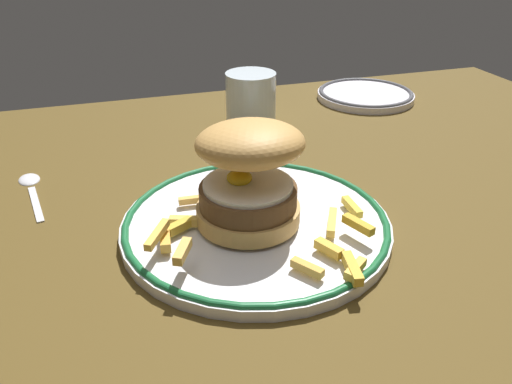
{
  "coord_description": "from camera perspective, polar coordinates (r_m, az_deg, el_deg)",
  "views": [
    {
      "loc": [
        -16.21,
        -45.76,
        29.7
      ],
      "look_at": [
        -2.46,
        -2.09,
        4.6
      ],
      "focal_mm": 35.47,
      "sensor_mm": 36.0,
      "label": 1
    }
  ],
  "objects": [
    {
      "name": "fries_pile",
      "position": [
        0.49,
        1.01,
        -4.9
      ],
      "size": [
        22.96,
        19.23,
        2.59
      ],
      "color": "gold",
      "rests_on": "dinner_plate"
    },
    {
      "name": "water_glass",
      "position": [
        0.81,
        -0.59,
        9.98
      ],
      "size": [
        7.86,
        7.86,
        8.55
      ],
      "color": "silver",
      "rests_on": "ground_plane"
    },
    {
      "name": "side_plate",
      "position": [
        0.97,
        12.24,
        10.7
      ],
      "size": [
        17.52,
        17.52,
        1.6
      ],
      "color": "silver",
      "rests_on": "ground_plane"
    },
    {
      "name": "spoon",
      "position": [
        0.69,
        -24.13,
        1.0
      ],
      "size": [
        4.0,
        13.39,
        0.9
      ],
      "color": "silver",
      "rests_on": "ground_plane"
    },
    {
      "name": "ground_plane",
      "position": [
        0.58,
        1.7,
        -4.43
      ],
      "size": [
        127.88,
        93.47,
        4.0
      ],
      "primitive_type": "cube",
      "color": "#4F3C17"
    },
    {
      "name": "burger",
      "position": [
        0.51,
        -0.79,
        2.34
      ],
      "size": [
        11.89,
        12.35,
        11.2
      ],
      "color": "tan",
      "rests_on": "dinner_plate"
    },
    {
      "name": "dinner_plate",
      "position": [
        0.54,
        0.0,
        -3.5
      ],
      "size": [
        28.61,
        28.61,
        1.6
      ],
      "color": "silver",
      "rests_on": "ground_plane"
    }
  ]
}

